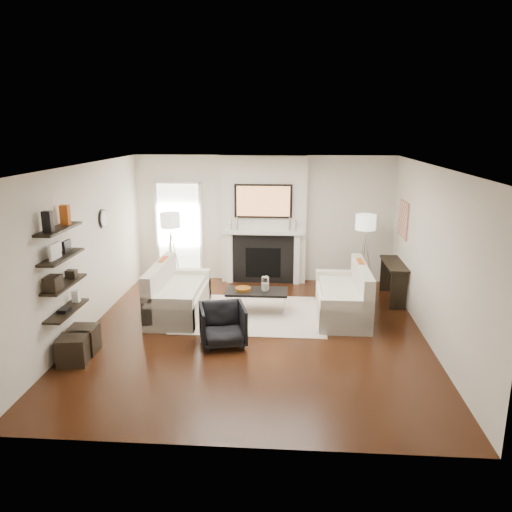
# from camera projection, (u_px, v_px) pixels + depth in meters

# --- Properties ---
(room_envelope) EXTENTS (6.00, 6.00, 6.00)m
(room_envelope) POSITION_uv_depth(u_px,v_px,m) (253.00, 253.00, 7.80)
(room_envelope) COLOR #34180B
(room_envelope) RESTS_ON ground
(chimney_breast) EXTENTS (1.80, 0.25, 2.70)m
(chimney_breast) POSITION_uv_depth(u_px,v_px,m) (264.00, 220.00, 10.58)
(chimney_breast) COLOR silver
(chimney_breast) RESTS_ON floor
(fireplace_surround) EXTENTS (1.30, 0.02, 1.04)m
(fireplace_surround) POSITION_uv_depth(u_px,v_px,m) (263.00, 259.00, 10.66)
(fireplace_surround) COLOR black
(fireplace_surround) RESTS_ON floor
(firebox) EXTENTS (0.75, 0.02, 0.65)m
(firebox) POSITION_uv_depth(u_px,v_px,m) (263.00, 263.00, 10.67)
(firebox) COLOR black
(firebox) RESTS_ON floor
(mantel_pilaster_l) EXTENTS (0.12, 0.08, 1.10)m
(mantel_pilaster_l) POSITION_uv_depth(u_px,v_px,m) (230.00, 258.00, 10.67)
(mantel_pilaster_l) COLOR white
(mantel_pilaster_l) RESTS_ON floor
(mantel_pilaster_r) EXTENTS (0.12, 0.08, 1.10)m
(mantel_pilaster_r) POSITION_uv_depth(u_px,v_px,m) (297.00, 259.00, 10.57)
(mantel_pilaster_r) COLOR white
(mantel_pilaster_r) RESTS_ON floor
(mantel_shelf) EXTENTS (1.70, 0.18, 0.07)m
(mantel_shelf) POSITION_uv_depth(u_px,v_px,m) (263.00, 232.00, 10.46)
(mantel_shelf) COLOR white
(mantel_shelf) RESTS_ON chimney_breast
(tv_body) EXTENTS (1.20, 0.06, 0.70)m
(tv_body) POSITION_uv_depth(u_px,v_px,m) (263.00, 201.00, 10.32)
(tv_body) COLOR black
(tv_body) RESTS_ON chimney_breast
(tv_screen) EXTENTS (1.10, 0.00, 0.62)m
(tv_screen) POSITION_uv_depth(u_px,v_px,m) (263.00, 201.00, 10.29)
(tv_screen) COLOR #BF723F
(tv_screen) RESTS_ON tv_body
(candlestick_l_tall) EXTENTS (0.04, 0.04, 0.30)m
(candlestick_l_tall) POSITION_uv_depth(u_px,v_px,m) (237.00, 223.00, 10.46)
(candlestick_l_tall) COLOR silver
(candlestick_l_tall) RESTS_ON mantel_shelf
(candlestick_l_short) EXTENTS (0.04, 0.04, 0.24)m
(candlestick_l_short) POSITION_uv_depth(u_px,v_px,m) (231.00, 225.00, 10.48)
(candlestick_l_short) COLOR silver
(candlestick_l_short) RESTS_ON mantel_shelf
(candlestick_r_tall) EXTENTS (0.04, 0.04, 0.30)m
(candlestick_r_tall) POSITION_uv_depth(u_px,v_px,m) (289.00, 224.00, 10.38)
(candlestick_r_tall) COLOR silver
(candlestick_r_tall) RESTS_ON mantel_shelf
(candlestick_r_short) EXTENTS (0.04, 0.04, 0.24)m
(candlestick_r_short) POSITION_uv_depth(u_px,v_px,m) (296.00, 226.00, 10.38)
(candlestick_r_short) COLOR silver
(candlestick_r_short) RESTS_ON mantel_shelf
(hallway_panel) EXTENTS (0.90, 0.02, 2.10)m
(hallway_panel) POSITION_uv_depth(u_px,v_px,m) (179.00, 232.00, 10.88)
(hallway_panel) COLOR white
(hallway_panel) RESTS_ON floor
(door_trim_l) EXTENTS (0.06, 0.06, 2.16)m
(door_trim_l) POSITION_uv_depth(u_px,v_px,m) (158.00, 232.00, 10.90)
(door_trim_l) COLOR white
(door_trim_l) RESTS_ON floor
(door_trim_r) EXTENTS (0.06, 0.06, 2.16)m
(door_trim_r) POSITION_uv_depth(u_px,v_px,m) (201.00, 232.00, 10.83)
(door_trim_r) COLOR white
(door_trim_r) RESTS_ON floor
(door_trim_top) EXTENTS (1.02, 0.06, 0.06)m
(door_trim_top) POSITION_uv_depth(u_px,v_px,m) (177.00, 182.00, 10.59)
(door_trim_top) COLOR white
(door_trim_top) RESTS_ON wall_back
(rug) EXTENTS (2.60, 2.00, 0.01)m
(rug) POSITION_uv_depth(u_px,v_px,m) (251.00, 314.00, 8.96)
(rug) COLOR beige
(rug) RESTS_ON floor
(loveseat_left_base) EXTENTS (0.85, 1.80, 0.42)m
(loveseat_left_base) POSITION_uv_depth(u_px,v_px,m) (179.00, 303.00, 8.94)
(loveseat_left_base) COLOR beige
(loveseat_left_base) RESTS_ON floor
(loveseat_left_back) EXTENTS (0.18, 1.80, 0.80)m
(loveseat_left_back) POSITION_uv_depth(u_px,v_px,m) (160.00, 286.00, 8.89)
(loveseat_left_back) COLOR beige
(loveseat_left_back) RESTS_ON floor
(loveseat_left_arm_n) EXTENTS (0.85, 0.18, 0.60)m
(loveseat_left_arm_n) POSITION_uv_depth(u_px,v_px,m) (168.00, 314.00, 8.14)
(loveseat_left_arm_n) COLOR beige
(loveseat_left_arm_n) RESTS_ON floor
(loveseat_left_arm_s) EXTENTS (0.85, 0.18, 0.60)m
(loveseat_left_arm_s) POSITION_uv_depth(u_px,v_px,m) (188.00, 284.00, 9.70)
(loveseat_left_arm_s) COLOR beige
(loveseat_left_arm_s) RESTS_ON floor
(loveseat_left_cushion) EXTENTS (0.63, 1.44, 0.10)m
(loveseat_left_cushion) POSITION_uv_depth(u_px,v_px,m) (181.00, 289.00, 8.87)
(loveseat_left_cushion) COLOR beige
(loveseat_left_cushion) RESTS_ON loveseat_left_base
(pillow_left_orange) EXTENTS (0.10, 0.42, 0.42)m
(pillow_left_orange) POSITION_uv_depth(u_px,v_px,m) (164.00, 270.00, 9.13)
(pillow_left_orange) COLOR #B65016
(pillow_left_orange) RESTS_ON loveseat_left_cushion
(pillow_left_charcoal) EXTENTS (0.10, 0.40, 0.40)m
(pillow_left_charcoal) POSITION_uv_depth(u_px,v_px,m) (155.00, 280.00, 8.55)
(pillow_left_charcoal) COLOR black
(pillow_left_charcoal) RESTS_ON loveseat_left_cushion
(loveseat_right_base) EXTENTS (0.85, 1.80, 0.42)m
(loveseat_right_base) POSITION_uv_depth(u_px,v_px,m) (341.00, 305.00, 8.85)
(loveseat_right_base) COLOR beige
(loveseat_right_base) RESTS_ON floor
(loveseat_right_back) EXTENTS (0.18, 1.80, 0.80)m
(loveseat_right_back) POSITION_uv_depth(u_px,v_px,m) (361.00, 288.00, 8.75)
(loveseat_right_back) COLOR beige
(loveseat_right_back) RESTS_ON floor
(loveseat_right_arm_n) EXTENTS (0.85, 0.18, 0.60)m
(loveseat_right_arm_n) POSITION_uv_depth(u_px,v_px,m) (346.00, 317.00, 8.04)
(loveseat_right_arm_n) COLOR beige
(loveseat_right_arm_n) RESTS_ON floor
(loveseat_right_arm_s) EXTENTS (0.85, 0.18, 0.60)m
(loveseat_right_arm_s) POSITION_uv_depth(u_px,v_px,m) (338.00, 286.00, 9.61)
(loveseat_right_arm_s) COLOR beige
(loveseat_right_arm_s) RESTS_ON floor
(loveseat_right_cushion) EXTENTS (0.63, 1.44, 0.10)m
(loveseat_right_cushion) POSITION_uv_depth(u_px,v_px,m) (339.00, 291.00, 8.79)
(loveseat_right_cushion) COLOR beige
(loveseat_right_cushion) RESTS_ON loveseat_right_base
(pillow_right_orange) EXTENTS (0.10, 0.42, 0.42)m
(pillow_right_orange) POSITION_uv_depth(u_px,v_px,m) (360.00, 272.00, 8.98)
(pillow_right_orange) COLOR #B65016
(pillow_right_orange) RESTS_ON loveseat_right_cushion
(pillow_right_charcoal) EXTENTS (0.10, 0.40, 0.40)m
(pillow_right_charcoal) POSITION_uv_depth(u_px,v_px,m) (364.00, 283.00, 8.41)
(pillow_right_charcoal) COLOR black
(pillow_right_charcoal) RESTS_ON loveseat_right_cushion
(coffee_table) EXTENTS (1.10, 0.55, 0.04)m
(coffee_table) POSITION_uv_depth(u_px,v_px,m) (257.00, 292.00, 8.95)
(coffee_table) COLOR black
(coffee_table) RESTS_ON floor
(coffee_leg_nw) EXTENTS (0.02, 0.02, 0.38)m
(coffee_leg_nw) POSITION_uv_depth(u_px,v_px,m) (228.00, 306.00, 8.83)
(coffee_leg_nw) COLOR silver
(coffee_leg_nw) RESTS_ON floor
(coffee_leg_ne) EXTENTS (0.02, 0.02, 0.38)m
(coffee_leg_ne) POSITION_uv_depth(u_px,v_px,m) (284.00, 308.00, 8.76)
(coffee_leg_ne) COLOR silver
(coffee_leg_ne) RESTS_ON floor
(coffee_leg_sw) EXTENTS (0.02, 0.02, 0.38)m
(coffee_leg_sw) POSITION_uv_depth(u_px,v_px,m) (231.00, 298.00, 9.25)
(coffee_leg_sw) COLOR silver
(coffee_leg_sw) RESTS_ON floor
(coffee_leg_se) EXTENTS (0.02, 0.02, 0.38)m
(coffee_leg_se) POSITION_uv_depth(u_px,v_px,m) (285.00, 299.00, 9.18)
(coffee_leg_se) COLOR silver
(coffee_leg_se) RESTS_ON floor
(hurricane_glass) EXTENTS (0.14, 0.14, 0.24)m
(hurricane_glass) POSITION_uv_depth(u_px,v_px,m) (265.00, 283.00, 8.90)
(hurricane_glass) COLOR white
(hurricane_glass) RESTS_ON coffee_table
(hurricane_candle) EXTENTS (0.10, 0.10, 0.15)m
(hurricane_candle) POSITION_uv_depth(u_px,v_px,m) (265.00, 287.00, 8.92)
(hurricane_candle) COLOR white
(hurricane_candle) RESTS_ON coffee_table
(copper_bowl) EXTENTS (0.29, 0.29, 0.05)m
(copper_bowl) POSITION_uv_depth(u_px,v_px,m) (243.00, 289.00, 8.96)
(copper_bowl) COLOR #A05E1A
(copper_bowl) RESTS_ON coffee_table
(armchair) EXTENTS (0.82, 0.78, 0.69)m
(armchair) POSITION_uv_depth(u_px,v_px,m) (223.00, 323.00, 7.66)
(armchair) COLOR black
(armchair) RESTS_ON floor
(lamp_left_post) EXTENTS (0.02, 0.02, 1.20)m
(lamp_left_post) POSITION_uv_depth(u_px,v_px,m) (172.00, 261.00, 10.24)
(lamp_left_post) COLOR silver
(lamp_left_post) RESTS_ON floor
(lamp_left_shade) EXTENTS (0.40, 0.40, 0.30)m
(lamp_left_shade) POSITION_uv_depth(u_px,v_px,m) (170.00, 220.00, 10.03)
(lamp_left_shade) COLOR white
(lamp_left_shade) RESTS_ON lamp_left_post
(lamp_left_leg_a) EXTENTS (0.25, 0.02, 1.23)m
(lamp_left_leg_a) POSITION_uv_depth(u_px,v_px,m) (177.00, 261.00, 10.23)
(lamp_left_leg_a) COLOR silver
(lamp_left_leg_a) RESTS_ON floor
(lamp_left_leg_b) EXTENTS (0.14, 0.22, 1.23)m
(lamp_left_leg_b) POSITION_uv_depth(u_px,v_px,m) (170.00, 260.00, 10.34)
(lamp_left_leg_b) COLOR silver
(lamp_left_leg_b) RESTS_ON floor
(lamp_left_leg_c) EXTENTS (0.14, 0.22, 1.23)m
(lamp_left_leg_c) POSITION_uv_depth(u_px,v_px,m) (168.00, 262.00, 10.15)
(lamp_left_leg_c) COLOR silver
(lamp_left_leg_c) RESTS_ON floor
(lamp_right_post) EXTENTS (0.02, 0.02, 1.20)m
(lamp_right_post) POSITION_uv_depth(u_px,v_px,m) (363.00, 264.00, 10.03)
(lamp_right_post) COLOR silver
(lamp_right_post) RESTS_ON floor
(lamp_right_shade) EXTENTS (0.40, 0.40, 0.30)m
(lamp_right_shade) POSITION_uv_depth(u_px,v_px,m) (366.00, 222.00, 9.81)
(lamp_right_shade) COLOR white
(lamp_right_shade) RESTS_ON lamp_right_post
(lamp_right_leg_a) EXTENTS (0.25, 0.02, 1.23)m
(lamp_right_leg_a) POSITION_uv_depth(u_px,v_px,m) (369.00, 264.00, 10.02)
(lamp_right_leg_a) COLOR silver
(lamp_right_leg_a) RESTS_ON floor
(lamp_right_leg_b) EXTENTS (0.14, 0.22, 1.23)m
(lamp_right_leg_b) POSITION_uv_depth(u_px,v_px,m) (360.00, 262.00, 10.12)
(lamp_right_leg_b) COLOR silver
(lamp_right_leg_b) RESTS_ON floor
(lamp_right_leg_c) EXTENTS (0.14, 0.22, 1.23)m
(lamp_right_leg_c) POSITION_uv_depth(u_px,v_px,m) (361.00, 265.00, 9.94)
(lamp_right_leg_c) COLOR silver
(lamp_right_leg_c) RESTS_ON floor
(console_top) EXTENTS (0.35, 1.20, 0.04)m
(console_top) POSITION_uv_depth(u_px,v_px,m) (394.00, 264.00, 9.54)
(console_top) COLOR black
(console_top) RESTS_ON floor
(console_leg_n) EXTENTS (0.30, 0.04, 0.71)m
(console_leg_n) POSITION_uv_depth(u_px,v_px,m) (399.00, 291.00, 9.11)
(console_leg_n) COLOR black
(console_leg_n) RESTS_ON floor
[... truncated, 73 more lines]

